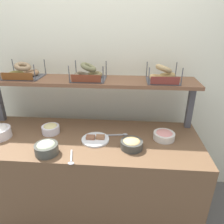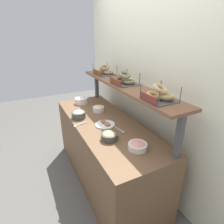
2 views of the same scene
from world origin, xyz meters
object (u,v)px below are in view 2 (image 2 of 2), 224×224
object	(u,v)px
bowl_hummus	(109,136)
bowl_tuna_salad	(79,114)
bowl_egg_salad	(99,109)
bagel_basket_poppy	(124,80)
bowl_cream_cheese	(81,100)
bowl_lox_spread	(138,146)
serving_spoon_by_edge	(121,130)
bagel_basket_everything	(104,71)
serving_plate_white	(105,124)
serving_spoon_near_plate	(78,125)
bagel_basket_sesame	(159,95)

from	to	relation	value
bowl_hummus	bowl_tuna_salad	world-z (taller)	bowl_tuna_salad
bowl_egg_salad	bagel_basket_poppy	bearing A→B (deg)	32.26
bowl_cream_cheese	bagel_basket_poppy	world-z (taller)	bagel_basket_poppy
bowl_lox_spread	serving_spoon_by_edge	size ratio (longest dim) A/B	0.97
bowl_egg_salad	bagel_basket_everything	distance (m)	0.56
serving_spoon_by_edge	bagel_basket_everything	size ratio (longest dim) A/B	0.57
bowl_hummus	bagel_basket_everything	world-z (taller)	bagel_basket_everything
serving_plate_white	bowl_egg_salad	bearing A→B (deg)	167.19
bowl_hummus	bowl_tuna_salad	size ratio (longest dim) A/B	1.00
serving_plate_white	serving_spoon_by_edge	xyz separation A→B (m)	(0.20, 0.09, -0.00)
bagel_basket_everything	bowl_lox_spread	bearing A→B (deg)	-11.13
bowl_lox_spread	serving_spoon_near_plate	distance (m)	0.77
serving_plate_white	bagel_basket_poppy	distance (m)	0.56
bowl_egg_salad	serving_plate_white	bearing A→B (deg)	-12.81
bowl_cream_cheese	bowl_lox_spread	world-z (taller)	bowl_cream_cheese
bowl_lox_spread	serving_plate_white	distance (m)	0.57
serving_plate_white	bagel_basket_poppy	xyz separation A→B (m)	(-0.09, 0.29, 0.47)
bagel_basket_sesame	bowl_cream_cheese	bearing A→B (deg)	-167.44
bagel_basket_poppy	serving_spoon_near_plate	bearing A→B (deg)	-93.88
bagel_basket_poppy	serving_spoon_by_edge	bearing A→B (deg)	-34.00
bowl_lox_spread	bagel_basket_poppy	world-z (taller)	bagel_basket_poppy
bowl_egg_salad	bowl_lox_spread	xyz separation A→B (m)	(0.97, -0.03, -0.01)
bowl_hummus	bagel_basket_poppy	distance (m)	0.70
bowl_tuna_salad	bagel_basket_sesame	distance (m)	1.09
bagel_basket_everything	bagel_basket_sesame	bearing A→B (deg)	-1.38
bowl_cream_cheese	bowl_hummus	bearing A→B (deg)	-3.67
bowl_egg_salad	bowl_lox_spread	world-z (taller)	bowl_egg_salad
bowl_hummus	serving_spoon_by_edge	bearing A→B (deg)	116.80
bowl_lox_spread	serving_plate_white	bearing A→B (deg)	-173.16
bowl_hummus	serving_plate_white	bearing A→B (deg)	163.40
serving_spoon_near_plate	bagel_basket_poppy	bearing A→B (deg)	86.12
serving_spoon_near_plate	bagel_basket_everything	size ratio (longest dim) A/B	0.54
bowl_cream_cheese	bowl_egg_salad	bearing A→B (deg)	15.30
bowl_hummus	serving_spoon_by_edge	size ratio (longest dim) A/B	0.94
bowl_egg_salad	bowl_tuna_salad	size ratio (longest dim) A/B	0.88
bowl_cream_cheese	bagel_basket_poppy	xyz separation A→B (m)	(0.72, 0.31, 0.43)
bowl_egg_salad	bagel_basket_everything	size ratio (longest dim) A/B	0.47
bagel_basket_poppy	bowl_tuna_salad	bearing A→B (deg)	-115.49
bowl_tuna_salad	bagel_basket_poppy	size ratio (longest dim) A/B	0.60
serving_spoon_by_edge	bagel_basket_sesame	bearing A→B (deg)	29.24
bowl_cream_cheese	bowl_lox_spread	distance (m)	1.37
bowl_egg_salad	bagel_basket_poppy	world-z (taller)	bagel_basket_poppy
bowl_lox_spread	bagel_basket_poppy	xyz separation A→B (m)	(-0.65, 0.22, 0.44)
bowl_lox_spread	serving_spoon_near_plate	xyz separation A→B (m)	(-0.69, -0.35, -0.03)
bowl_egg_salad	bowl_tuna_salad	world-z (taller)	bowl_tuna_salad
bowl_lox_spread	bagel_basket_everything	world-z (taller)	bagel_basket_everything
serving_spoon_near_plate	bagel_basket_everything	world-z (taller)	bagel_basket_everything
serving_plate_white	bowl_tuna_salad	bearing A→B (deg)	-147.57
bowl_tuna_salad	bagel_basket_sesame	world-z (taller)	bagel_basket_sesame
serving_spoon_by_edge	bagel_basket_poppy	distance (m)	0.59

